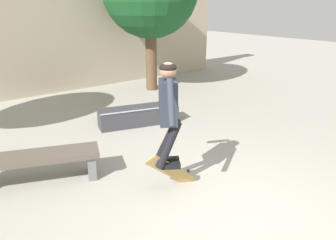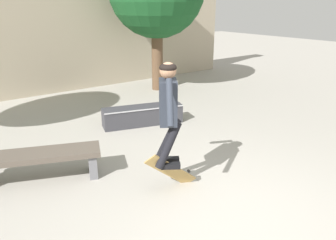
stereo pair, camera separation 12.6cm
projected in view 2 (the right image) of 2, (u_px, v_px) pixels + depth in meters
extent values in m
plane|color=#A39E93|center=(224.00, 219.00, 3.96)|extent=(40.00, 40.00, 0.00)
cube|color=#B7A88E|center=(35.00, 36.00, 8.93)|extent=(13.16, 0.40, 3.23)
cylinder|color=brown|center=(157.00, 59.00, 9.63)|extent=(0.33, 0.33, 1.83)
cube|color=brown|center=(35.00, 155.00, 4.69)|extent=(1.86, 1.10, 0.08)
cube|color=slate|center=(93.00, 163.00, 4.95)|extent=(0.26, 0.41, 0.37)
cube|color=#38383D|center=(143.00, 115.00, 7.00)|extent=(1.74, 0.85, 0.40)
cube|color=#B7B7BC|center=(145.00, 110.00, 6.76)|extent=(1.64, 0.50, 0.02)
cube|color=#282D38|center=(168.00, 102.00, 4.17)|extent=(0.37, 0.41, 0.57)
sphere|color=#A37556|center=(168.00, 71.00, 4.03)|extent=(0.29, 0.29, 0.21)
ellipsoid|color=black|center=(168.00, 68.00, 4.02)|extent=(0.31, 0.31, 0.12)
cylinder|color=black|center=(168.00, 140.00, 4.44)|extent=(0.32, 0.35, 0.66)
cube|color=black|center=(170.00, 160.00, 4.54)|extent=(0.27, 0.23, 0.07)
cylinder|color=black|center=(168.00, 145.00, 4.28)|extent=(0.40, 0.22, 0.66)
cube|color=black|center=(171.00, 166.00, 4.38)|extent=(0.27, 0.23, 0.07)
cylinder|color=#282D38|center=(166.00, 86.00, 4.50)|extent=(0.29, 0.39, 0.51)
cylinder|color=#282D38|center=(170.00, 103.00, 3.76)|extent=(0.29, 0.39, 0.51)
cube|color=#AD894C|center=(171.00, 171.00, 4.53)|extent=(0.78, 0.19, 0.68)
cylinder|color=black|center=(189.00, 171.00, 4.68)|extent=(0.07, 0.06, 0.07)
cylinder|color=black|center=(177.00, 178.00, 4.76)|extent=(0.07, 0.06, 0.07)
cylinder|color=black|center=(164.00, 157.00, 4.35)|extent=(0.07, 0.06, 0.07)
cylinder|color=black|center=(152.00, 165.00, 4.44)|extent=(0.07, 0.06, 0.07)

